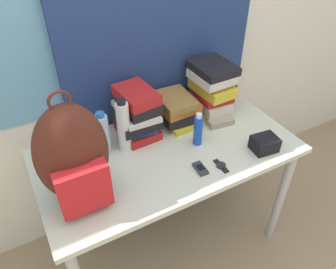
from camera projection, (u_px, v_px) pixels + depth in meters
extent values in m
cube|color=silver|center=(128.00, 33.00, 1.71)|extent=(6.00, 0.05, 2.50)
cube|color=#66A3C6|center=(19.00, 46.00, 1.45)|extent=(1.10, 0.01, 0.80)
cube|color=navy|center=(161.00, 31.00, 1.73)|extent=(1.14, 0.04, 2.50)
cube|color=beige|center=(168.00, 152.00, 1.71)|extent=(1.34, 0.70, 0.03)
cylinder|color=#B2B2B7|center=(281.00, 197.00, 1.97)|extent=(0.05, 0.05, 0.75)
cylinder|color=#B2B2B7|center=(52.00, 205.00, 1.92)|extent=(0.05, 0.05, 0.75)
cylinder|color=#B2B2B7|center=(222.00, 142.00, 2.38)|extent=(0.05, 0.05, 0.75)
ellipsoid|color=#512319|center=(72.00, 155.00, 1.31)|extent=(0.30, 0.19, 0.48)
cube|color=red|center=(84.00, 189.00, 1.29)|extent=(0.21, 0.07, 0.21)
torus|color=#512319|center=(59.00, 101.00, 1.15)|extent=(0.09, 0.01, 0.09)
cube|color=red|center=(137.00, 130.00, 1.79)|extent=(0.19, 0.25, 0.05)
cube|color=navy|center=(137.00, 124.00, 1.77)|extent=(0.17, 0.23, 0.03)
cube|color=black|center=(136.00, 119.00, 1.73)|extent=(0.21, 0.24, 0.05)
cube|color=silver|center=(136.00, 111.00, 1.72)|extent=(0.19, 0.28, 0.03)
cube|color=black|center=(138.00, 105.00, 1.69)|extent=(0.18, 0.23, 0.05)
cube|color=red|center=(136.00, 95.00, 1.66)|extent=(0.19, 0.25, 0.06)
cube|color=yellow|center=(177.00, 119.00, 1.89)|extent=(0.17, 0.26, 0.03)
cube|color=black|center=(178.00, 114.00, 1.86)|extent=(0.21, 0.22, 0.05)
cube|color=orange|center=(177.00, 105.00, 1.84)|extent=(0.22, 0.22, 0.05)
cube|color=olive|center=(175.00, 100.00, 1.81)|extent=(0.19, 0.24, 0.04)
cube|color=yellow|center=(210.00, 107.00, 1.98)|extent=(0.20, 0.22, 0.04)
cube|color=silver|center=(210.00, 102.00, 1.94)|extent=(0.17, 0.26, 0.06)
cube|color=red|center=(211.00, 94.00, 1.92)|extent=(0.19, 0.24, 0.04)
cube|color=yellow|center=(212.00, 88.00, 1.89)|extent=(0.18, 0.27, 0.06)
cube|color=olive|center=(213.00, 81.00, 1.86)|extent=(0.17, 0.21, 0.03)
cube|color=silver|center=(212.00, 76.00, 1.83)|extent=(0.21, 0.23, 0.05)
cube|color=black|center=(213.00, 68.00, 1.81)|extent=(0.21, 0.25, 0.04)
cylinder|color=silver|center=(103.00, 134.00, 1.63)|extent=(0.07, 0.07, 0.21)
cylinder|color=#286BB7|center=(100.00, 115.00, 1.55)|extent=(0.04, 0.04, 0.02)
cylinder|color=white|center=(124.00, 127.00, 1.62)|extent=(0.07, 0.07, 0.27)
cylinder|color=black|center=(121.00, 102.00, 1.53)|extent=(0.04, 0.04, 0.02)
cylinder|color=blue|center=(198.00, 131.00, 1.69)|extent=(0.05, 0.05, 0.17)
cylinder|color=white|center=(199.00, 116.00, 1.63)|extent=(0.03, 0.03, 0.02)
cube|color=#2D2D33|center=(200.00, 169.00, 1.57)|extent=(0.05, 0.09, 0.02)
cube|color=black|center=(200.00, 167.00, 1.57)|extent=(0.03, 0.04, 0.00)
cube|color=gray|center=(221.00, 122.00, 1.86)|extent=(0.16, 0.07, 0.04)
cube|color=black|center=(264.00, 144.00, 1.67)|extent=(0.14, 0.12, 0.08)
cube|color=black|center=(221.00, 166.00, 1.60)|extent=(0.03, 0.10, 0.00)
cylinder|color=#232328|center=(221.00, 165.00, 1.60)|extent=(0.05, 0.05, 0.01)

